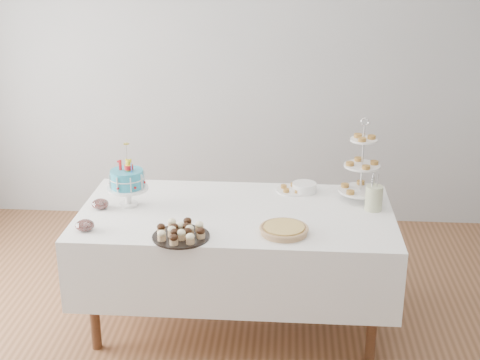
# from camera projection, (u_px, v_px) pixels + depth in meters

# --- Properties ---
(floor) EXTENTS (5.00, 5.00, 0.00)m
(floor) POSITION_uv_depth(u_px,v_px,m) (232.00, 347.00, 4.07)
(floor) COLOR brown
(floor) RESTS_ON ground
(walls) EXTENTS (5.04, 4.04, 2.70)m
(walls) POSITION_uv_depth(u_px,v_px,m) (231.00, 134.00, 3.60)
(walls) COLOR #9FA2A4
(walls) RESTS_ON floor
(table) EXTENTS (1.92, 1.02, 0.77)m
(table) POSITION_uv_depth(u_px,v_px,m) (236.00, 245.00, 4.17)
(table) COLOR white
(table) RESTS_ON floor
(birthday_cake) EXTENTS (0.26, 0.26, 0.40)m
(birthday_cake) POSITION_uv_depth(u_px,v_px,m) (128.00, 189.00, 4.14)
(birthday_cake) COLOR white
(birthday_cake) RESTS_ON table
(cupcake_tray) EXTENTS (0.32, 0.32, 0.07)m
(cupcake_tray) POSITION_uv_depth(u_px,v_px,m) (181.00, 231.00, 3.73)
(cupcake_tray) COLOR black
(cupcake_tray) RESTS_ON table
(pie) EXTENTS (0.28, 0.28, 0.04)m
(pie) POSITION_uv_depth(u_px,v_px,m) (284.00, 229.00, 3.78)
(pie) COLOR tan
(pie) RESTS_ON table
(tiered_stand) EXTENTS (0.28, 0.28, 0.54)m
(tiered_stand) POSITION_uv_depth(u_px,v_px,m) (362.00, 166.00, 4.19)
(tiered_stand) COLOR silver
(tiered_stand) RESTS_ON table
(plate_stack) EXTENTS (0.16, 0.16, 0.06)m
(plate_stack) POSITION_uv_depth(u_px,v_px,m) (304.00, 188.00, 4.38)
(plate_stack) COLOR white
(plate_stack) RESTS_ON table
(pastry_plate) EXTENTS (0.22, 0.22, 0.03)m
(pastry_plate) POSITION_uv_depth(u_px,v_px,m) (293.00, 189.00, 4.40)
(pastry_plate) COLOR white
(pastry_plate) RESTS_ON table
(jam_bowl_a) EXTENTS (0.11, 0.11, 0.06)m
(jam_bowl_a) POSITION_uv_depth(u_px,v_px,m) (85.00, 225.00, 3.82)
(jam_bowl_a) COLOR silver
(jam_bowl_a) RESTS_ON table
(jam_bowl_b) EXTENTS (0.10, 0.10, 0.06)m
(jam_bowl_b) POSITION_uv_depth(u_px,v_px,m) (100.00, 204.00, 4.12)
(jam_bowl_b) COLOR silver
(jam_bowl_b) RESTS_ON table
(utensil_pitcher) EXTENTS (0.11, 0.11, 0.24)m
(utensil_pitcher) POSITION_uv_depth(u_px,v_px,m) (374.00, 197.00, 4.08)
(utensil_pitcher) COLOR white
(utensil_pitcher) RESTS_ON table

